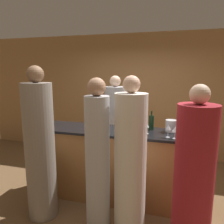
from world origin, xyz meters
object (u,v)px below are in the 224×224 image
(guest_1, at_px, (193,182))
(wine_bottle_0, at_px, (151,122))
(bartender, at_px, (115,131))
(ice_bucket, at_px, (171,126))
(guest_0, at_px, (98,162))
(guest_2, at_px, (40,150))
(wine_bottle_1, at_px, (49,117))
(guest_3, at_px, (130,165))

(guest_1, distance_m, wine_bottle_0, 1.20)
(bartender, relative_size, wine_bottle_0, 6.71)
(ice_bucket, bearing_deg, guest_0, -132.83)
(guest_0, relative_size, guest_2, 0.93)
(wine_bottle_1, bearing_deg, ice_bucket, 0.54)
(guest_2, relative_size, ice_bucket, 11.94)
(wine_bottle_0, bearing_deg, wine_bottle_1, -178.13)
(ice_bucket, bearing_deg, bartender, 148.91)
(wine_bottle_0, bearing_deg, ice_bucket, -7.25)
(guest_2, xyz_separation_m, wine_bottle_0, (1.36, 0.84, 0.27))
(bartender, distance_m, guest_2, 1.55)
(guest_1, bearing_deg, guest_2, 174.98)
(guest_2, bearing_deg, guest_1, -5.02)
(guest_3, distance_m, wine_bottle_0, 0.95)
(wine_bottle_0, relative_size, ice_bucket, 1.65)
(wine_bottle_0, distance_m, ice_bucket, 0.29)
(guest_1, bearing_deg, bartender, 128.47)
(guest_1, xyz_separation_m, wine_bottle_0, (-0.54, 1.01, 0.36))
(guest_1, bearing_deg, wine_bottle_1, 156.81)
(guest_2, xyz_separation_m, guest_3, (1.22, -0.04, -0.05))
(guest_0, distance_m, ice_bucket, 1.23)
(guest_1, distance_m, ice_bucket, 1.06)
(bartender, relative_size, guest_2, 0.93)
(guest_1, bearing_deg, guest_0, 175.04)
(wine_bottle_1, bearing_deg, guest_2, -67.35)
(guest_2, relative_size, wine_bottle_1, 7.16)
(bartender, bearing_deg, wine_bottle_0, 141.57)
(guest_0, distance_m, guest_2, 0.83)
(guest_2, bearing_deg, wine_bottle_1, 112.65)
(guest_3, bearing_deg, wine_bottle_1, 151.74)
(guest_2, bearing_deg, wine_bottle_0, 31.76)
(guest_3, relative_size, wine_bottle_0, 6.82)
(bartender, relative_size, guest_1, 1.02)
(guest_2, distance_m, wine_bottle_1, 0.89)
(guest_1, height_order, guest_2, guest_2)
(guest_1, height_order, wine_bottle_0, guest_1)
(guest_0, bearing_deg, wine_bottle_0, 59.93)
(guest_0, xyz_separation_m, guest_2, (-0.83, 0.07, 0.05))
(guest_1, distance_m, wine_bottle_1, 2.45)
(guest_0, height_order, guest_3, guest_3)
(guest_0, height_order, ice_bucket, guest_0)
(bartender, height_order, guest_0, guest_0)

